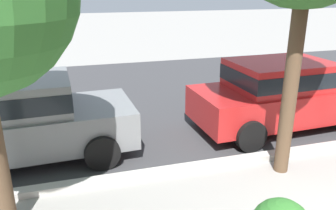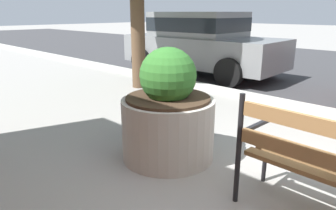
{
  "view_description": "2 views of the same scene",
  "coord_description": "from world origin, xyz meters",
  "views": [
    {
      "loc": [
        -3.77,
        -2.1,
        3.13
      ],
      "look_at": [
        -1.92,
        4.22,
        0.8
      ],
      "focal_mm": 36.37,
      "sensor_mm": 36.0,
      "label": 1
    },
    {
      "loc": [
        0.24,
        -2.1,
        1.55
      ],
      "look_at": [
        -1.98,
        0.16,
        0.6
      ],
      "focal_mm": 33.2,
      "sensor_mm": 36.0,
      "label": 2
    }
  ],
  "objects": [
    {
      "name": "curb_stone",
      "position": [
        0.0,
        2.9,
        0.06
      ],
      "size": [
        60.0,
        0.2,
        0.12
      ],
      "primitive_type": "cube",
      "color": "#B2AFA8",
      "rests_on": "ground"
    },
    {
      "name": "parked_car_grey",
      "position": [
        -4.8,
        4.22,
        0.84
      ],
      "size": [
        4.17,
        2.06,
        1.56
      ],
      "color": "slate",
      "rests_on": "ground"
    },
    {
      "name": "parked_car_red",
      "position": [
        0.75,
        4.22,
        0.84
      ],
      "size": [
        4.17,
        2.06,
        1.56
      ],
      "color": "#B21E1E",
      "rests_on": "ground"
    },
    {
      "name": "street_surface",
      "position": [
        0.0,
        7.5,
        0.0
      ],
      "size": [
        60.0,
        9.0,
        0.01
      ],
      "primitive_type": "cube",
      "color": "#38383A",
      "rests_on": "ground"
    }
  ]
}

